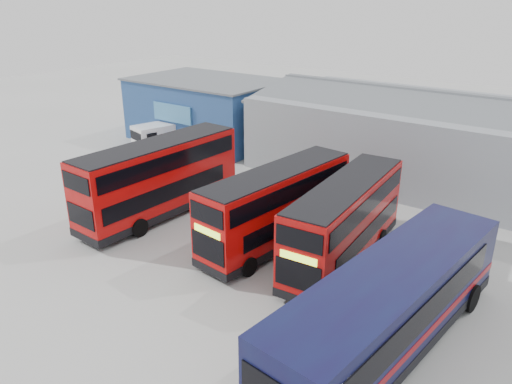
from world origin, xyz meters
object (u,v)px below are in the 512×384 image
at_px(double_decker_centre, 277,208).
at_px(double_decker_right, 345,223).
at_px(double_decker_left, 159,180).
at_px(panel_van, 163,135).
at_px(single_decker_blue, 390,309).
at_px(maintenance_shed, 488,148).
at_px(office_block, 207,109).

relative_size(double_decker_centre, double_decker_right, 1.00).
bearing_deg(double_decker_left, panel_van, -42.27).
distance_m(double_decker_left, double_decker_centre, 7.30).
xyz_separation_m(double_decker_left, single_decker_blue, (14.87, -3.36, -0.48)).
bearing_deg(maintenance_shed, double_decker_right, -101.65).
bearing_deg(double_decker_centre, office_block, 147.14).
distance_m(office_block, maintenance_shed, 22.09).
xyz_separation_m(double_decker_centre, single_decker_blue, (7.64, -4.33, -0.31)).
distance_m(office_block, panel_van, 4.66).
relative_size(double_decker_left, single_decker_blue, 0.82).
bearing_deg(office_block, panel_van, -101.67).
relative_size(office_block, double_decker_left, 1.20).
distance_m(office_block, double_decker_right, 22.64).
relative_size(double_decker_right, single_decker_blue, 0.76).
relative_size(double_decker_right, panel_van, 1.84).
distance_m(double_decker_left, double_decker_right, 10.82).
bearing_deg(single_decker_blue, panel_van, -21.29).
height_order(office_block, maintenance_shed, maintenance_shed).
bearing_deg(double_decker_right, office_block, 143.24).
distance_m(office_block, double_decker_centre, 20.01).
relative_size(maintenance_shed, single_decker_blue, 2.44).
distance_m(maintenance_shed, double_decker_centre, 15.92).
xyz_separation_m(double_decker_left, double_decker_right, (10.73, 1.34, -0.17)).
distance_m(double_decker_centre, panel_van, 18.42).
relative_size(office_block, double_decker_centre, 1.30).
bearing_deg(office_block, double_decker_centre, -38.85).
height_order(office_block, panel_van, office_block).
height_order(maintenance_shed, double_decker_centre, maintenance_shed).
bearing_deg(double_decker_left, office_block, -55.82).
xyz_separation_m(maintenance_shed, single_decker_blue, (1.22, -18.88, -0.95)).
relative_size(maintenance_shed, double_decker_centre, 3.21).
distance_m(maintenance_shed, panel_van, 23.81).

